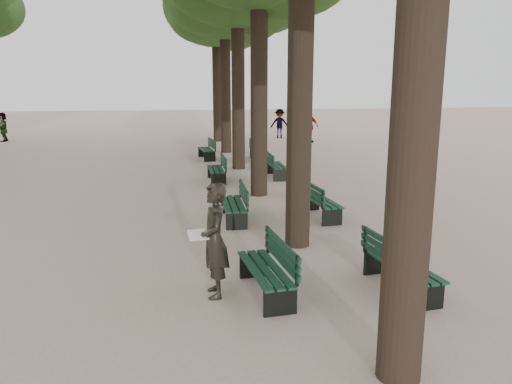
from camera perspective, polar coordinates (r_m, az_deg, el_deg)
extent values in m
plane|color=#C2A893|center=(7.84, -0.86, -13.45)|extent=(120.00, 120.00, 0.00)
cylinder|color=#33261C|center=(5.60, 18.19, 15.23)|extent=(0.52, 0.52, 7.50)
cylinder|color=#33261C|center=(10.31, 5.10, 14.16)|extent=(0.52, 0.52, 7.50)
cylinder|color=#33261C|center=(15.20, 0.35, 13.60)|extent=(0.52, 0.52, 7.50)
cylinder|color=#33261C|center=(20.15, -2.06, 13.27)|extent=(0.52, 0.52, 7.50)
cylinder|color=#33261C|center=(25.12, -3.52, 13.06)|extent=(0.52, 0.52, 7.50)
cylinder|color=#33261C|center=(30.10, -4.50, 12.92)|extent=(0.52, 0.52, 7.50)
ellipsoid|color=#224818|center=(30.40, -4.63, 20.38)|extent=(6.00, 6.00, 4.50)
cube|color=black|center=(8.30, 1.00, -10.23)|extent=(0.70, 1.84, 0.45)
cube|color=black|center=(8.22, 1.00, -8.78)|extent=(0.72, 1.84, 0.04)
cube|color=black|center=(8.20, 2.91, -6.83)|extent=(0.22, 1.80, 0.40)
cube|color=black|center=(12.59, -2.66, -2.35)|extent=(0.56, 1.81, 0.45)
cube|color=black|center=(12.53, -2.67, -1.35)|extent=(0.58, 1.81, 0.04)
cube|color=black|center=(12.50, -1.41, -0.11)|extent=(0.08, 1.80, 0.40)
cube|color=black|center=(17.69, -4.61, 1.90)|extent=(0.53, 1.80, 0.45)
cube|color=black|center=(17.66, -4.62, 2.62)|extent=(0.55, 1.80, 0.04)
cube|color=black|center=(17.64, -3.73, 3.51)|extent=(0.05, 1.80, 0.40)
cube|color=black|center=(23.06, -5.71, 4.31)|extent=(0.72, 1.85, 0.45)
cube|color=black|center=(23.03, -5.72, 4.86)|extent=(0.74, 1.85, 0.04)
cube|color=black|center=(23.04, -5.05, 5.56)|extent=(0.24, 1.79, 0.40)
cube|color=black|center=(8.82, 16.31, -9.37)|extent=(0.74, 1.85, 0.45)
cube|color=black|center=(8.74, 16.40, -8.00)|extent=(0.76, 1.85, 0.04)
cube|color=black|center=(8.51, 14.90, -6.54)|extent=(0.26, 1.79, 0.40)
cube|color=black|center=(13.02, 7.47, -1.95)|extent=(0.66, 1.84, 0.45)
cube|color=black|center=(12.96, 7.49, -0.99)|extent=(0.68, 1.84, 0.04)
cube|color=black|center=(12.81, 6.36, 0.12)|extent=(0.18, 1.80, 0.40)
cube|color=black|center=(18.47, 2.40, 2.37)|extent=(0.54, 1.81, 0.45)
cube|color=black|center=(18.44, 2.41, 3.06)|extent=(0.56, 1.81, 0.04)
cube|color=black|center=(18.35, 1.56, 3.88)|extent=(0.06, 1.80, 0.40)
cube|color=black|center=(22.81, 0.16, 4.29)|extent=(0.64, 1.83, 0.45)
cube|color=black|center=(22.78, 0.16, 4.85)|extent=(0.66, 1.83, 0.04)
cube|color=black|center=(22.73, -0.55, 5.51)|extent=(0.16, 1.80, 0.40)
imported|color=black|center=(8.07, -4.75, -5.54)|extent=(0.41, 0.77, 1.88)
cube|color=white|center=(8.02, -6.55, -4.87)|extent=(0.37, 0.29, 0.12)
imported|color=#262628|center=(32.01, -4.01, 7.58)|extent=(0.82, 0.50, 1.57)
imported|color=#262628|center=(29.61, 6.15, 7.49)|extent=(1.08, 1.06, 1.92)
imported|color=#262628|center=(32.01, 2.71, 7.83)|extent=(1.23, 0.60, 1.83)
imported|color=#262628|center=(33.59, -26.94, 6.64)|extent=(0.37, 1.61, 1.73)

